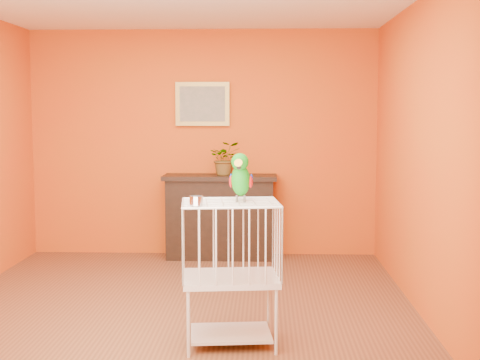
{
  "coord_description": "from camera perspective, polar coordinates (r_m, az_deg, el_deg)",
  "views": [
    {
      "loc": [
        0.73,
        -5.46,
        1.66
      ],
      "look_at": [
        0.55,
        -0.83,
        1.19
      ],
      "focal_mm": 50.0,
      "sensor_mm": 36.0,
      "label": 1
    }
  ],
  "objects": [
    {
      "name": "birdcage",
      "position": [
        4.78,
        -0.82,
        -7.79
      ],
      "size": [
        0.72,
        0.58,
        1.03
      ],
      "rotation": [
        0.0,
        0.0,
        0.11
      ],
      "color": "silver",
      "rests_on": "ground"
    },
    {
      "name": "console_cabinet",
      "position": [
        7.6,
        -1.72,
        -3.13
      ],
      "size": [
        1.28,
        0.46,
        0.95
      ],
      "color": "black",
      "rests_on": "ground"
    },
    {
      "name": "parrot",
      "position": [
        4.68,
        0.06,
        0.27
      ],
      "size": [
        0.17,
        0.31,
        0.35
      ],
      "rotation": [
        0.0,
        0.0,
        -0.1
      ],
      "color": "#59544C",
      "rests_on": "birdcage"
    },
    {
      "name": "potted_plant",
      "position": [
        7.51,
        -1.29,
        1.53
      ],
      "size": [
        0.38,
        0.42,
        0.3
      ],
      "primitive_type": "imported",
      "rotation": [
        0.0,
        0.0,
        0.12
      ],
      "color": "#26722D",
      "rests_on": "console_cabinet"
    },
    {
      "name": "feed_cup",
      "position": [
        4.49,
        -3.75,
        -1.78
      ],
      "size": [
        0.09,
        0.09,
        0.06
      ],
      "primitive_type": "cylinder",
      "color": "silver",
      "rests_on": "birdcage"
    },
    {
      "name": "room_shell",
      "position": [
        5.51,
        -5.4,
        5.0
      ],
      "size": [
        4.5,
        4.5,
        4.5
      ],
      "color": "#C85712",
      "rests_on": "ground"
    },
    {
      "name": "ground",
      "position": [
        5.76,
        -5.24,
        -10.96
      ],
      "size": [
        4.5,
        4.5,
        0.0
      ],
      "primitive_type": "plane",
      "color": "brown",
      "rests_on": "ground"
    },
    {
      "name": "framed_picture",
      "position": [
        7.71,
        -3.22,
        6.5
      ],
      "size": [
        0.62,
        0.04,
        0.5
      ],
      "color": "#A4863A",
      "rests_on": "room_shell"
    }
  ]
}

